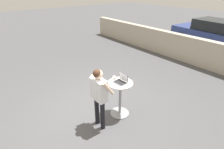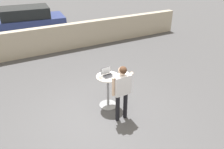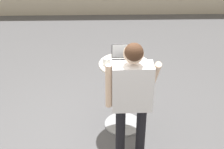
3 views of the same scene
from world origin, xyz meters
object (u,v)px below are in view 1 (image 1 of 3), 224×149
cafe_table (120,96)px  standing_person (99,92)px  coffee_mug (114,78)px  laptop (121,80)px  parked_car_near_street (215,34)px

cafe_table → standing_person: 0.81m
coffee_mug → standing_person: standing_person is taller
laptop → standing_person: size_ratio=0.20×
cafe_table → coffee_mug: bearing=-175.4°
standing_person → coffee_mug: bearing=111.6°
standing_person → parked_car_near_street: size_ratio=0.35×
cafe_table → laptop: laptop is taller
standing_person → parked_car_near_street: (-1.09, 8.45, -0.20)m
cafe_table → parked_car_near_street: size_ratio=0.22×
coffee_mug → laptop: bearing=12.2°
laptop → coffee_mug: laptop is taller
coffee_mug → parked_car_near_street: parked_car_near_street is taller
coffee_mug → parked_car_near_street: (-0.82, 7.78, -0.23)m
laptop → coffee_mug: bearing=-167.8°
coffee_mug → standing_person: (0.27, -0.67, -0.03)m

